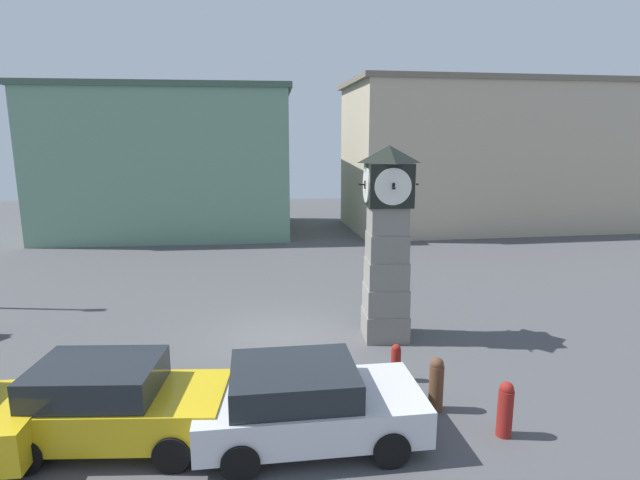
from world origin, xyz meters
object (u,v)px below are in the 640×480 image
object	(u,v)px
clock_tower	(387,243)
bollard_mid_row	(436,384)
bollard_near_tower	(505,409)
car_by_building	(306,402)
car_near_tower	(111,403)
bollard_far_row	(396,362)

from	to	relation	value
clock_tower	bollard_mid_row	world-z (taller)	clock_tower
clock_tower	bollard_near_tower	world-z (taller)	clock_tower
bollard_near_tower	car_by_building	distance (m)	3.69
bollard_near_tower	car_near_tower	bearing A→B (deg)	178.05
bollard_mid_row	car_near_tower	distance (m)	6.22
bollard_near_tower	car_by_building	xyz separation A→B (m)	(-3.68, 0.08, 0.21)
clock_tower	bollard_mid_row	size ratio (longest dim) A/B	4.65
bollard_far_row	car_by_building	bearing A→B (deg)	-134.02
bollard_far_row	car_near_tower	world-z (taller)	car_near_tower
bollard_far_row	car_near_tower	distance (m)	5.99
clock_tower	bollard_mid_row	xyz separation A→B (m)	(0.31, -3.87, -2.10)
car_near_tower	car_by_building	distance (m)	3.51
car_near_tower	car_by_building	bearing A→B (deg)	-2.62
bollard_mid_row	car_near_tower	size ratio (longest dim) A/B	0.29
car_by_building	bollard_mid_row	bearing A→B (deg)	18.32
car_by_building	clock_tower	bearing A→B (deg)	63.62
clock_tower	car_by_building	world-z (taller)	clock_tower
bollard_near_tower	bollard_mid_row	bearing A→B (deg)	136.30
clock_tower	bollard_mid_row	bearing A→B (deg)	-85.44
clock_tower	car_by_building	bearing A→B (deg)	-116.38
bollard_near_tower	car_near_tower	distance (m)	7.19
bollard_mid_row	bollard_far_row	distance (m)	1.43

